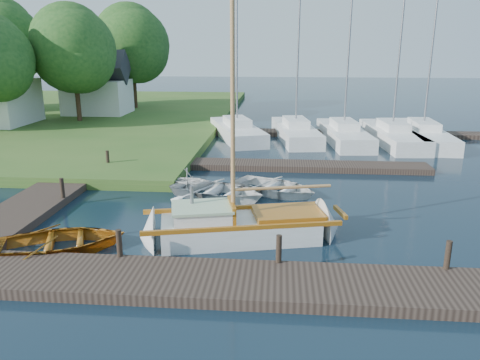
# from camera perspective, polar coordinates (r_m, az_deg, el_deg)

# --- Properties ---
(ground) EXTENTS (160.00, 160.00, 0.00)m
(ground) POSITION_cam_1_polar(r_m,az_deg,el_deg) (17.97, 0.00, -3.68)
(ground) COLOR black
(ground) RESTS_ON ground
(near_dock) EXTENTS (18.00, 2.20, 0.30)m
(near_dock) POSITION_cam_1_polar(r_m,az_deg,el_deg) (12.44, -2.41, -12.35)
(near_dock) COLOR black
(near_dock) RESTS_ON ground
(left_dock) EXTENTS (2.20, 18.00, 0.30)m
(left_dock) POSITION_cam_1_polar(r_m,az_deg,el_deg) (21.90, -20.87, -0.71)
(left_dock) COLOR black
(left_dock) RESTS_ON ground
(far_dock) EXTENTS (14.00, 1.60, 0.30)m
(far_dock) POSITION_cam_1_polar(r_m,az_deg,el_deg) (24.10, 6.07, 1.74)
(far_dock) COLOR black
(far_dock) RESTS_ON ground
(pontoon) EXTENTS (30.00, 1.60, 0.30)m
(pontoon) POSITION_cam_1_polar(r_m,az_deg,el_deg) (34.46, 19.28, 5.26)
(pontoon) COLOR black
(pontoon) RESTS_ON ground
(mooring_post_1) EXTENTS (0.16, 0.16, 0.80)m
(mooring_post_1) POSITION_cam_1_polar(r_m,az_deg,el_deg) (13.75, -14.51, -7.47)
(mooring_post_1) COLOR black
(mooring_post_1) RESTS_ON near_dock
(mooring_post_2) EXTENTS (0.16, 0.16, 0.80)m
(mooring_post_2) POSITION_cam_1_polar(r_m,az_deg,el_deg) (13.01, 4.76, -8.36)
(mooring_post_2) COLOR black
(mooring_post_2) RESTS_ON near_dock
(mooring_post_3) EXTENTS (0.16, 0.16, 0.80)m
(mooring_post_3) POSITION_cam_1_polar(r_m,az_deg,el_deg) (13.79, 24.02, -8.34)
(mooring_post_3) COLOR black
(mooring_post_3) RESTS_ON near_dock
(mooring_post_4) EXTENTS (0.16, 0.16, 0.80)m
(mooring_post_4) POSITION_cam_1_polar(r_m,az_deg,el_deg) (19.60, -20.85, -0.92)
(mooring_post_4) COLOR black
(mooring_post_4) RESTS_ON left_dock
(mooring_post_5) EXTENTS (0.16, 0.16, 0.80)m
(mooring_post_5) POSITION_cam_1_polar(r_m,az_deg,el_deg) (24.03, -15.83, 2.53)
(mooring_post_5) COLOR black
(mooring_post_5) RESTS_ON left_dock
(sailboat) EXTENTS (7.41, 3.53, 9.83)m
(sailboat) POSITION_cam_1_polar(r_m,az_deg,el_deg) (15.29, 0.54, -5.92)
(sailboat) COLOR silver
(sailboat) RESTS_ON ground
(dinghy) EXTENTS (4.76, 4.10, 0.83)m
(dinghy) POSITION_cam_1_polar(r_m,az_deg,el_deg) (15.39, -21.38, -6.66)
(dinghy) COLOR #81520E
(dinghy) RESTS_ON ground
(tender_a) EXTENTS (4.80, 4.14, 0.84)m
(tender_a) POSITION_cam_1_polar(r_m,az_deg,el_deg) (19.23, -2.76, -1.05)
(tender_a) COLOR silver
(tender_a) RESTS_ON ground
(tender_b) EXTENTS (2.24, 1.99, 1.08)m
(tender_b) POSITION_cam_1_polar(r_m,az_deg,el_deg) (20.41, -6.21, 0.24)
(tender_b) COLOR silver
(tender_b) RESTS_ON ground
(tender_c) EXTENTS (4.60, 4.26, 0.78)m
(tender_c) POSITION_cam_1_polar(r_m,az_deg,el_deg) (19.90, 4.32, -0.58)
(tender_c) COLOR silver
(tender_c) RESTS_ON ground
(marina_boat_0) EXTENTS (4.65, 8.28, 10.15)m
(marina_boat_0) POSITION_cam_1_polar(r_m,az_deg,el_deg) (31.90, -0.36, 6.11)
(marina_boat_0) COLOR silver
(marina_boat_0) RESTS_ON ground
(marina_boat_1) EXTENTS (3.36, 8.47, 11.35)m
(marina_boat_1) POSITION_cam_1_polar(r_m,az_deg,el_deg) (31.85, 6.79, 6.00)
(marina_boat_1) COLOR silver
(marina_boat_1) RESTS_ON ground
(marina_boat_2) EXTENTS (2.94, 8.52, 11.65)m
(marina_boat_2) POSITION_cam_1_polar(r_m,az_deg,el_deg) (31.56, 12.53, 5.64)
(marina_boat_2) COLOR silver
(marina_boat_2) RESTS_ON ground
(marina_boat_3) EXTENTS (2.86, 8.90, 11.05)m
(marina_boat_3) POSITION_cam_1_polar(r_m,az_deg,el_deg) (31.96, 18.06, 5.35)
(marina_boat_3) COLOR silver
(marina_boat_3) RESTS_ON ground
(marina_boat_4) EXTENTS (2.49, 9.24, 11.43)m
(marina_boat_4) POSITION_cam_1_polar(r_m,az_deg,el_deg) (32.88, 21.40, 5.32)
(marina_boat_4) COLOR silver
(marina_boat_4) RESTS_ON ground
(house_c) EXTENTS (5.25, 4.00, 5.28)m
(house_c) POSITION_cam_1_polar(r_m,az_deg,el_deg) (41.96, -17.02, 10.60)
(house_c) COLOR white
(house_c) RESTS_ON shore
(tree_3) EXTENTS (6.41, 6.38, 8.74)m
(tree_3) POSITION_cam_1_polar(r_m,az_deg,el_deg) (38.17, -19.65, 14.77)
(tree_3) COLOR #332114
(tree_3) RESTS_ON shore
(tree_4) EXTENTS (7.01, 7.01, 9.66)m
(tree_4) POSITION_cam_1_polar(r_m,az_deg,el_deg) (45.42, -27.14, 14.74)
(tree_4) COLOR #332114
(tree_4) RESTS_ON shore
(tree_7) EXTENTS (6.83, 6.83, 9.38)m
(tree_7) POSITION_cam_1_polar(r_m,az_deg,el_deg) (44.96, -13.00, 15.83)
(tree_7) COLOR #332114
(tree_7) RESTS_ON shore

